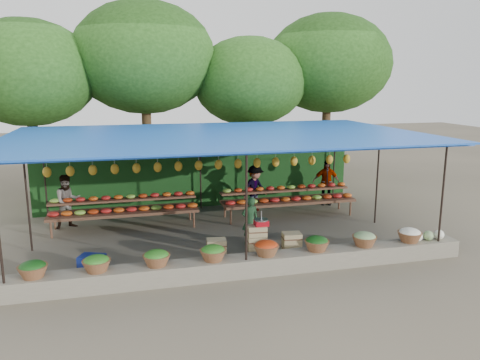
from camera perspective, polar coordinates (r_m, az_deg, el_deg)
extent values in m
plane|color=brown|center=(13.03, -2.59, -6.76)|extent=(60.00, 60.00, 0.00)
cube|color=#696354|center=(10.45, 0.54, -10.42)|extent=(10.60, 0.55, 0.40)
cylinder|color=black|center=(9.92, 0.78, -4.31)|extent=(0.05, 0.05, 2.80)
cylinder|color=black|center=(12.06, 23.40, -2.37)|extent=(0.05, 0.05, 2.80)
cylinder|color=black|center=(12.61, -24.54, -1.87)|extent=(0.05, 0.05, 2.80)
cylinder|color=black|center=(14.39, 16.41, 0.33)|extent=(0.05, 0.05, 2.80)
cylinder|color=black|center=(15.41, -22.73, 0.63)|extent=(0.05, 0.05, 2.80)
cylinder|color=black|center=(15.44, -4.85, 1.55)|extent=(0.05, 0.05, 2.80)
cylinder|color=black|center=(16.90, 11.42, 2.25)|extent=(0.05, 0.05, 2.80)
cube|color=blue|center=(12.42, -2.72, 5.57)|extent=(10.80, 6.60, 0.04)
cube|color=blue|center=(10.51, -0.48, 3.43)|extent=(10.80, 2.19, 0.26)
cube|color=blue|center=(14.39, -4.34, 5.70)|extent=(10.80, 2.19, 0.26)
cylinder|color=#A3A4A8|center=(13.88, -3.86, 2.98)|extent=(9.60, 0.01, 0.01)
ellipsoid|color=gold|center=(13.85, -22.47, 0.90)|extent=(0.23, 0.17, 0.30)
ellipsoid|color=gold|center=(13.78, -20.00, 1.03)|extent=(0.23, 0.17, 0.30)
ellipsoid|color=gold|center=(13.73, -17.51, 1.17)|extent=(0.23, 0.17, 0.30)
ellipsoid|color=gold|center=(13.71, -15.01, 1.30)|extent=(0.23, 0.17, 0.30)
ellipsoid|color=gold|center=(13.71, -12.50, 1.42)|extent=(0.23, 0.17, 0.30)
ellipsoid|color=gold|center=(13.74, -10.01, 1.55)|extent=(0.23, 0.17, 0.30)
ellipsoid|color=gold|center=(13.80, -7.52, 1.67)|extent=(0.23, 0.17, 0.30)
ellipsoid|color=gold|center=(13.88, -5.06, 1.79)|extent=(0.23, 0.17, 0.30)
ellipsoid|color=gold|center=(13.99, -2.64, 1.90)|extent=(0.23, 0.17, 0.30)
ellipsoid|color=gold|center=(14.12, -0.25, 2.01)|extent=(0.23, 0.17, 0.30)
ellipsoid|color=gold|center=(14.28, 2.09, 2.11)|extent=(0.23, 0.17, 0.30)
ellipsoid|color=gold|center=(14.45, 4.37, 2.21)|extent=(0.23, 0.17, 0.30)
ellipsoid|color=gold|center=(14.66, 6.59, 2.30)|extent=(0.23, 0.17, 0.30)
ellipsoid|color=gold|center=(14.88, 8.76, 2.38)|extent=(0.23, 0.17, 0.30)
ellipsoid|color=gold|center=(15.12, 10.85, 2.46)|extent=(0.23, 0.17, 0.30)
ellipsoid|color=gold|center=(15.39, 12.88, 2.53)|extent=(0.23, 0.17, 0.30)
ellipsoid|color=#154712|center=(10.15, -23.98, -9.64)|extent=(0.52, 0.52, 0.23)
ellipsoid|color=#2E751F|center=(10.01, -17.11, -9.42)|extent=(0.52, 0.52, 0.23)
ellipsoid|color=#2E751F|center=(10.01, -10.16, -9.06)|extent=(0.52, 0.52, 0.23)
ellipsoid|color=#2E751F|center=(10.15, -3.31, -8.58)|extent=(0.52, 0.52, 0.23)
ellipsoid|color=#AD2F0E|center=(10.43, 3.23, -8.01)|extent=(0.52, 0.52, 0.23)
ellipsoid|color=#154712|center=(10.84, 9.34, -7.38)|extent=(0.52, 0.52, 0.23)
ellipsoid|color=#7EA467|center=(11.35, 14.94, -6.73)|extent=(0.52, 0.52, 0.23)
ellipsoid|color=white|center=(11.97, 19.99, -6.08)|extent=(0.52, 0.52, 0.23)
cube|color=#1A4619|center=(15.71, -5.00, 1.17)|extent=(10.60, 0.06, 2.50)
cylinder|color=#362613|center=(18.27, -23.80, 4.04)|extent=(0.36, 0.36, 3.97)
ellipsoid|color=#1A3D10|center=(18.14, -24.47, 11.81)|extent=(4.77, 4.77, 3.69)
cylinder|color=#362613|center=(18.42, -11.26, 5.68)|extent=(0.36, 0.36, 4.48)
ellipsoid|color=#1A3D10|center=(18.33, -11.63, 14.41)|extent=(5.39, 5.39, 4.17)
cylinder|color=#362613|center=(18.81, 1.13, 4.86)|extent=(0.36, 0.36, 3.71)
ellipsoid|color=#1A3D10|center=(18.67, 1.16, 11.94)|extent=(4.47, 4.47, 3.45)
cylinder|color=#362613|center=(20.35, 10.42, 6.11)|extent=(0.36, 0.36, 4.35)
ellipsoid|color=#1A3D10|center=(20.27, 10.72, 13.78)|extent=(5.24, 5.24, 4.05)
cube|color=#543021|center=(13.88, -13.91, -3.77)|extent=(4.20, 0.95, 0.08)
cube|color=#543021|center=(14.10, -13.98, -2.35)|extent=(4.20, 0.35, 0.06)
cylinder|color=#543021|center=(13.71, -22.04, -5.60)|extent=(0.06, 0.06, 0.50)
cylinder|color=#543021|center=(13.71, -5.64, -4.76)|extent=(0.06, 0.06, 0.50)
cylinder|color=#543021|center=(14.47, -21.64, -4.67)|extent=(0.06, 0.06, 0.50)
cylinder|color=#543021|center=(14.47, -6.13, -3.87)|extent=(0.06, 0.06, 0.50)
ellipsoid|color=red|center=(13.84, -21.82, -3.91)|extent=(0.31, 0.26, 0.13)
ellipsoid|color=#7FB738|center=(14.21, -21.68, -2.37)|extent=(0.26, 0.22, 0.12)
ellipsoid|color=#D04F12|center=(13.80, -20.38, -3.84)|extent=(0.31, 0.26, 0.13)
ellipsoid|color=#AD2F0E|center=(14.17, -20.28, -2.31)|extent=(0.26, 0.22, 0.12)
ellipsoid|color=#7FB738|center=(13.76, -18.93, -3.78)|extent=(0.31, 0.26, 0.13)
ellipsoid|color=red|center=(14.13, -18.87, -2.24)|extent=(0.26, 0.22, 0.12)
ellipsoid|color=#AD2F0E|center=(13.74, -17.47, -3.71)|extent=(0.31, 0.26, 0.13)
ellipsoid|color=#D04F12|center=(14.11, -17.45, -2.17)|extent=(0.26, 0.22, 0.12)
ellipsoid|color=red|center=(13.72, -16.01, -3.64)|extent=(0.31, 0.26, 0.13)
ellipsoid|color=red|center=(14.09, -16.03, -2.10)|extent=(0.26, 0.22, 0.12)
ellipsoid|color=#D04F12|center=(13.71, -14.55, -3.57)|extent=(0.31, 0.26, 0.13)
ellipsoid|color=#D04F12|center=(14.08, -14.61, -2.03)|extent=(0.26, 0.22, 0.12)
ellipsoid|color=red|center=(13.71, -13.09, -3.49)|extent=(0.31, 0.26, 0.13)
ellipsoid|color=#7FB738|center=(14.08, -13.19, -1.96)|extent=(0.26, 0.22, 0.12)
ellipsoid|color=#D04F12|center=(13.72, -11.63, -3.41)|extent=(0.31, 0.26, 0.13)
ellipsoid|color=#AD2F0E|center=(14.09, -11.77, -1.88)|extent=(0.26, 0.22, 0.12)
ellipsoid|color=#7FB738|center=(13.74, -10.17, -3.33)|extent=(0.31, 0.26, 0.13)
ellipsoid|color=red|center=(14.11, -10.35, -1.80)|extent=(0.26, 0.22, 0.12)
ellipsoid|color=#AD2F0E|center=(13.77, -8.71, -3.25)|extent=(0.31, 0.26, 0.13)
ellipsoid|color=#D04F12|center=(14.14, -8.93, -1.73)|extent=(0.26, 0.22, 0.12)
ellipsoid|color=red|center=(13.80, -7.27, -3.17)|extent=(0.31, 0.26, 0.13)
ellipsoid|color=red|center=(14.17, -7.52, -1.65)|extent=(0.26, 0.22, 0.12)
ellipsoid|color=#D04F12|center=(13.85, -5.83, -3.08)|extent=(0.31, 0.26, 0.13)
ellipsoid|color=#D04F12|center=(14.21, -6.12, -1.57)|extent=(0.26, 0.22, 0.12)
cube|color=#543021|center=(14.75, 5.89, -2.55)|extent=(4.20, 0.95, 0.08)
cube|color=#543021|center=(14.96, 5.52, -1.23)|extent=(4.20, 0.35, 0.06)
cylinder|color=#543021|center=(13.90, -1.14, -4.46)|extent=(0.06, 0.06, 0.50)
cylinder|color=#543021|center=(15.24, 13.30, -3.31)|extent=(0.06, 0.06, 0.50)
cylinder|color=#543021|center=(14.65, -1.86, -3.60)|extent=(0.06, 0.06, 0.50)
cylinder|color=#543021|center=(15.93, 11.98, -2.59)|extent=(0.06, 0.06, 0.50)
ellipsoid|color=red|center=(14.06, -1.18, -2.80)|extent=(0.31, 0.26, 0.13)
ellipsoid|color=#7FB738|center=(14.42, -1.60, -1.32)|extent=(0.26, 0.22, 0.12)
ellipsoid|color=#D04F12|center=(14.14, 0.20, -2.71)|extent=(0.31, 0.26, 0.13)
ellipsoid|color=#AD2F0E|center=(14.50, -0.25, -1.24)|extent=(0.26, 0.22, 0.12)
ellipsoid|color=#7FB738|center=(14.23, 1.56, -2.62)|extent=(0.31, 0.26, 0.13)
ellipsoid|color=red|center=(14.58, 1.08, -1.16)|extent=(0.26, 0.22, 0.12)
ellipsoid|color=#AD2F0E|center=(14.32, 2.91, -2.53)|extent=(0.31, 0.26, 0.13)
ellipsoid|color=#D04F12|center=(14.68, 2.40, -1.08)|extent=(0.26, 0.22, 0.12)
ellipsoid|color=red|center=(14.43, 4.24, -2.44)|extent=(0.31, 0.26, 0.13)
ellipsoid|color=red|center=(14.78, 3.70, -1.00)|extent=(0.26, 0.22, 0.12)
ellipsoid|color=#D04F12|center=(14.54, 5.55, -2.35)|extent=(0.31, 0.26, 0.13)
ellipsoid|color=#D04F12|center=(14.89, 4.98, -0.93)|extent=(0.26, 0.22, 0.12)
ellipsoid|color=red|center=(14.66, 6.84, -2.26)|extent=(0.31, 0.26, 0.13)
ellipsoid|color=#7FB738|center=(15.01, 6.24, -0.85)|extent=(0.26, 0.22, 0.12)
ellipsoid|color=#D04F12|center=(14.79, 8.10, -2.17)|extent=(0.31, 0.26, 0.13)
ellipsoid|color=#AD2F0E|center=(15.13, 7.49, -0.78)|extent=(0.26, 0.22, 0.12)
ellipsoid|color=#7FB738|center=(14.93, 9.35, -2.08)|extent=(0.31, 0.26, 0.13)
ellipsoid|color=red|center=(15.26, 8.71, -0.70)|extent=(0.26, 0.22, 0.12)
ellipsoid|color=#AD2F0E|center=(15.07, 10.57, -1.99)|extent=(0.31, 0.26, 0.13)
ellipsoid|color=#D04F12|center=(15.40, 9.90, -0.63)|extent=(0.26, 0.22, 0.12)
ellipsoid|color=red|center=(15.22, 11.76, -1.90)|extent=(0.31, 0.26, 0.13)
ellipsoid|color=red|center=(15.55, 11.08, -0.56)|extent=(0.26, 0.22, 0.12)
ellipsoid|color=#D04F12|center=(15.37, 12.94, -1.82)|extent=(0.31, 0.26, 0.13)
ellipsoid|color=#D04F12|center=(15.70, 12.24, -0.49)|extent=(0.26, 0.22, 0.12)
cube|color=tan|center=(11.30, -2.86, -9.08)|extent=(0.48, 0.39, 0.25)
cube|color=tan|center=(11.21, -2.88, -7.84)|extent=(0.48, 0.39, 0.25)
cube|color=tan|center=(11.52, 2.07, -8.65)|extent=(0.48, 0.39, 0.25)
cube|color=tan|center=(11.43, 2.08, -7.43)|extent=(0.48, 0.39, 0.25)
cube|color=tan|center=(11.35, 2.09, -6.19)|extent=(0.48, 0.39, 0.25)
cube|color=tan|center=(11.80, 6.31, -8.22)|extent=(0.48, 0.39, 0.25)
cube|color=tan|center=(11.71, 6.34, -7.02)|extent=(0.48, 0.39, 0.25)
cube|color=#B30E19|center=(11.32, 2.61, -5.24)|extent=(0.32, 0.28, 0.13)
cylinder|color=#A3A4A8|center=(11.30, 2.61, -4.85)|extent=(0.34, 0.34, 0.03)
cylinder|color=#A3A4A8|center=(11.27, 2.62, -4.36)|extent=(0.03, 0.03, 0.23)
imported|color=#1A391F|center=(12.20, 1.24, -4.96)|extent=(0.48, 0.33, 1.26)
imported|color=slate|center=(14.34, -20.24, -2.48)|extent=(0.93, 0.84, 1.57)
imported|color=slate|center=(15.22, 1.83, -1.03)|extent=(1.13, 0.94, 1.52)
imported|color=slate|center=(16.32, 10.45, -0.26)|extent=(0.98, 0.61, 1.56)
cube|color=navy|center=(11.25, -17.59, -9.55)|extent=(0.65, 0.57, 0.33)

